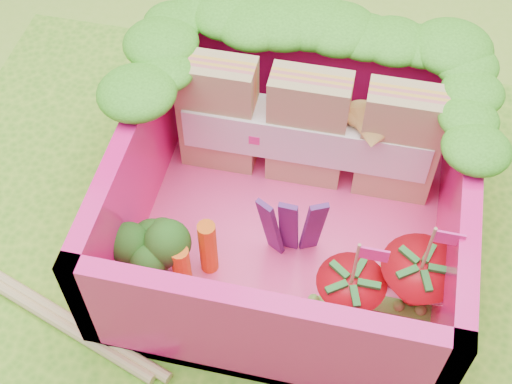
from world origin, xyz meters
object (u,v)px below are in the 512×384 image
at_px(sandwich_stack, 309,129).
at_px(strawberry_left, 348,299).
at_px(broccoli, 148,251).
at_px(bento_box, 293,195).
at_px(strawberry_right, 415,287).

bearing_deg(sandwich_stack, strawberry_left, -67.77).
bearing_deg(sandwich_stack, broccoli, -127.59).
relative_size(bento_box, broccoli, 4.01).
bearing_deg(broccoli, strawberry_left, -1.30).
relative_size(bento_box, strawberry_right, 2.47).
height_order(sandwich_stack, strawberry_right, sandwich_stack).
height_order(bento_box, strawberry_right, strawberry_right).
relative_size(bento_box, sandwich_stack, 1.23).
height_order(bento_box, broccoli, bento_box).
distance_m(broccoli, strawberry_left, 0.75).
bearing_deg(sandwich_stack, strawberry_right, -48.63).
relative_size(sandwich_stack, strawberry_right, 2.00).
xyz_separation_m(bento_box, strawberry_right, (0.50, -0.26, -0.08)).
height_order(bento_box, sandwich_stack, sandwich_stack).
relative_size(broccoli, strawberry_right, 0.62).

